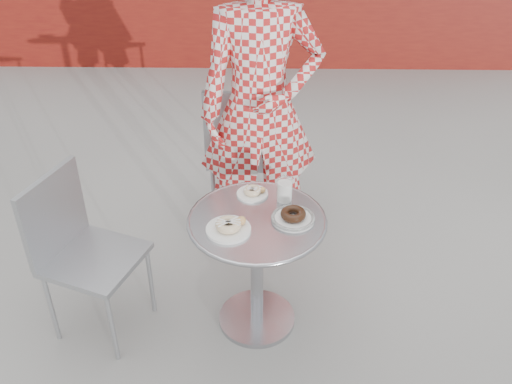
{
  "coord_description": "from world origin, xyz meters",
  "views": [
    {
      "loc": [
        0.03,
        -2.15,
        2.26
      ],
      "look_at": [
        -0.01,
        0.12,
        0.74
      ],
      "focal_mm": 40.0,
      "sensor_mm": 36.0,
      "label": 1
    }
  ],
  "objects_px": {
    "chair_far": "(249,179)",
    "plate_checker": "(293,217)",
    "seated_person": "(261,109)",
    "plate_far": "(253,192)",
    "plate_near": "(229,227)",
    "milk_cup": "(285,190)",
    "chair_left": "(99,285)",
    "bistro_table": "(257,246)"
  },
  "relations": [
    {
      "from": "chair_left",
      "to": "plate_near",
      "type": "bearing_deg",
      "value": -73.92
    },
    {
      "from": "chair_far",
      "to": "bistro_table",
      "type": "bearing_deg",
      "value": 97.46
    },
    {
      "from": "plate_far",
      "to": "plate_near",
      "type": "xyz_separation_m",
      "value": [
        -0.1,
        -0.29,
        0.01
      ]
    },
    {
      "from": "seated_person",
      "to": "milk_cup",
      "type": "relative_size",
      "value": 15.04
    },
    {
      "from": "plate_near",
      "to": "chair_left",
      "type": "bearing_deg",
      "value": 175.4
    },
    {
      "from": "chair_far",
      "to": "chair_left",
      "type": "distance_m",
      "value": 1.21
    },
    {
      "from": "plate_near",
      "to": "plate_checker",
      "type": "xyz_separation_m",
      "value": [
        0.29,
        0.09,
        -0.0
      ]
    },
    {
      "from": "chair_left",
      "to": "seated_person",
      "type": "relative_size",
      "value": 0.47
    },
    {
      "from": "bistro_table",
      "to": "seated_person",
      "type": "relative_size",
      "value": 0.36
    },
    {
      "from": "seated_person",
      "to": "plate_near",
      "type": "xyz_separation_m",
      "value": [
        -0.13,
        -0.75,
        -0.23
      ]
    },
    {
      "from": "milk_cup",
      "to": "plate_checker",
      "type": "bearing_deg",
      "value": -77.03
    },
    {
      "from": "chair_far",
      "to": "plate_far",
      "type": "xyz_separation_m",
      "value": [
        0.05,
        -0.72,
        0.38
      ]
    },
    {
      "from": "chair_far",
      "to": "chair_left",
      "type": "height_order",
      "value": "chair_far"
    },
    {
      "from": "plate_far",
      "to": "plate_near",
      "type": "bearing_deg",
      "value": -109.03
    },
    {
      "from": "bistro_table",
      "to": "chair_far",
      "type": "relative_size",
      "value": 0.68
    },
    {
      "from": "plate_far",
      "to": "milk_cup",
      "type": "bearing_deg",
      "value": -16.3
    },
    {
      "from": "chair_far",
      "to": "plate_far",
      "type": "bearing_deg",
      "value": 96.77
    },
    {
      "from": "seated_person",
      "to": "chair_far",
      "type": "bearing_deg",
      "value": 98.5
    },
    {
      "from": "chair_far",
      "to": "plate_near",
      "type": "distance_m",
      "value": 1.09
    },
    {
      "from": "plate_checker",
      "to": "milk_cup",
      "type": "xyz_separation_m",
      "value": [
        -0.04,
        0.16,
        0.04
      ]
    },
    {
      "from": "chair_left",
      "to": "seated_person",
      "type": "xyz_separation_m",
      "value": [
        0.81,
        0.69,
        0.65
      ]
    },
    {
      "from": "bistro_table",
      "to": "seated_person",
      "type": "distance_m",
      "value": 0.78
    },
    {
      "from": "seated_person",
      "to": "milk_cup",
      "type": "xyz_separation_m",
      "value": [
        0.12,
        -0.5,
        -0.2
      ]
    },
    {
      "from": "seated_person",
      "to": "plate_checker",
      "type": "distance_m",
      "value": 0.72
    },
    {
      "from": "plate_near",
      "to": "milk_cup",
      "type": "relative_size",
      "value": 1.68
    },
    {
      "from": "chair_far",
      "to": "plate_checker",
      "type": "bearing_deg",
      "value": 107.53
    },
    {
      "from": "seated_person",
      "to": "bistro_table",
      "type": "bearing_deg",
      "value": -98.01
    },
    {
      "from": "plate_near",
      "to": "chair_far",
      "type": "bearing_deg",
      "value": 86.86
    },
    {
      "from": "chair_left",
      "to": "plate_far",
      "type": "distance_m",
      "value": 0.91
    },
    {
      "from": "chair_left",
      "to": "plate_checker",
      "type": "relative_size",
      "value": 4.21
    },
    {
      "from": "chair_left",
      "to": "milk_cup",
      "type": "distance_m",
      "value": 1.06
    },
    {
      "from": "chair_far",
      "to": "seated_person",
      "type": "distance_m",
      "value": 0.68
    },
    {
      "from": "plate_checker",
      "to": "seated_person",
      "type": "bearing_deg",
      "value": 103.74
    },
    {
      "from": "bistro_table",
      "to": "plate_far",
      "type": "bearing_deg",
      "value": 96.73
    },
    {
      "from": "bistro_table",
      "to": "plate_far",
      "type": "distance_m",
      "value": 0.27
    },
    {
      "from": "plate_checker",
      "to": "bistro_table",
      "type": "bearing_deg",
      "value": 179.26
    },
    {
      "from": "chair_left",
      "to": "seated_person",
      "type": "height_order",
      "value": "seated_person"
    },
    {
      "from": "chair_left",
      "to": "plate_far",
      "type": "height_order",
      "value": "chair_left"
    },
    {
      "from": "milk_cup",
      "to": "bistro_table",
      "type": "bearing_deg",
      "value": -129.8
    },
    {
      "from": "bistro_table",
      "to": "chair_left",
      "type": "relative_size",
      "value": 0.77
    },
    {
      "from": "plate_checker",
      "to": "milk_cup",
      "type": "distance_m",
      "value": 0.17
    },
    {
      "from": "chair_far",
      "to": "chair_left",
      "type": "xyz_separation_m",
      "value": [
        -0.73,
        -0.96,
        -0.04
      ]
    }
  ]
}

